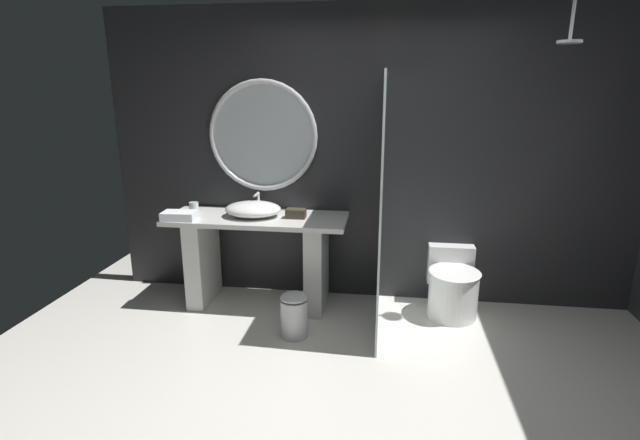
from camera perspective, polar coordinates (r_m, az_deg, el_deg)
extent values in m
plane|color=silver|center=(3.02, 4.19, -23.52)|extent=(5.76, 5.76, 0.00)
cube|color=#232326|center=(4.29, 6.32, 7.36)|extent=(4.80, 0.10, 2.60)
cube|color=silver|center=(4.18, -7.57, 0.17)|extent=(1.57, 0.60, 0.04)
cube|color=silver|center=(4.47, -13.93, -4.70)|extent=(0.15, 0.51, 0.78)
cube|color=silver|center=(4.20, -0.40, -5.54)|extent=(0.15, 0.51, 0.78)
ellipsoid|color=white|center=(4.16, -8.06, 1.30)|extent=(0.49, 0.40, 0.13)
cylinder|color=silver|center=(4.33, -7.41, 2.21)|extent=(0.02, 0.02, 0.18)
cylinder|color=silver|center=(4.25, -7.69, 3.04)|extent=(0.02, 0.14, 0.02)
cylinder|color=silver|center=(4.39, -14.94, 1.46)|extent=(0.08, 0.08, 0.10)
cube|color=#3D3323|center=(4.08, -2.92, 0.79)|extent=(0.17, 0.10, 0.08)
torus|color=silver|center=(4.32, -6.91, 9.98)|extent=(0.99, 0.05, 0.99)
cylinder|color=#B2BCC1|center=(4.33, -6.87, 9.99)|extent=(0.92, 0.01, 0.92)
cube|color=silver|center=(3.75, 7.41, 1.67)|extent=(0.02, 1.10, 2.02)
cylinder|color=silver|center=(3.97, 28.09, 20.52)|extent=(0.02, 0.02, 0.27)
cylinder|color=silver|center=(3.95, 27.81, 18.44)|extent=(0.17, 0.17, 0.02)
cylinder|color=white|center=(4.25, 15.70, -8.67)|extent=(0.41, 0.41, 0.40)
ellipsoid|color=white|center=(4.17, 15.91, -6.03)|extent=(0.43, 0.48, 0.02)
cube|color=white|center=(4.47, 15.38, -5.01)|extent=(0.40, 0.20, 0.35)
cylinder|color=silver|center=(3.82, -3.11, -11.70)|extent=(0.22, 0.22, 0.31)
ellipsoid|color=silver|center=(3.74, -3.15, -9.25)|extent=(0.22, 0.22, 0.07)
cube|color=white|center=(4.19, -16.57, 0.51)|extent=(0.29, 0.20, 0.07)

